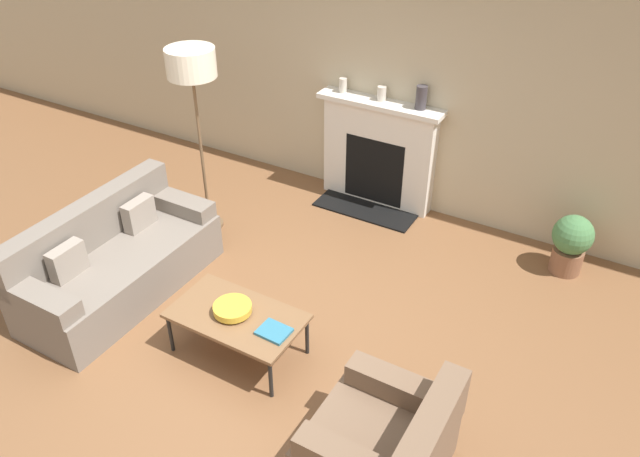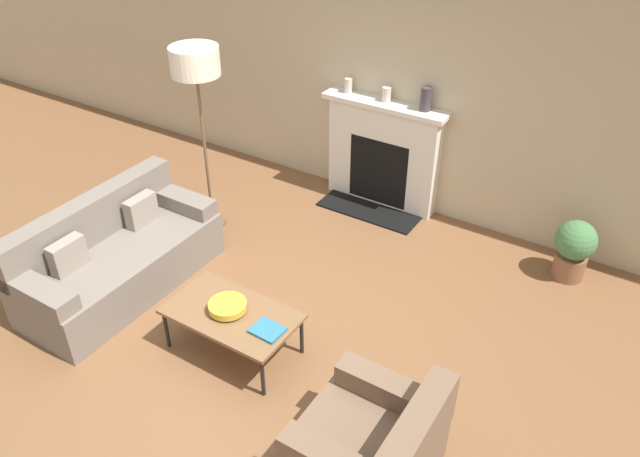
{
  "view_description": "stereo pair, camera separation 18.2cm",
  "coord_description": "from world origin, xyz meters",
  "px_view_note": "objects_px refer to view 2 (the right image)",
  "views": [
    {
      "loc": [
        2.39,
        -2.95,
        3.7
      ],
      "look_at": [
        -0.02,
        1.22,
        0.45
      ],
      "focal_mm": 35.0,
      "sensor_mm": 36.0,
      "label": 1
    },
    {
      "loc": [
        2.55,
        -2.86,
        3.7
      ],
      "look_at": [
        -0.02,
        1.22,
        0.45
      ],
      "focal_mm": 35.0,
      "sensor_mm": 36.0,
      "label": 2
    }
  ],
  "objects_px": {
    "bowl": "(228,306)",
    "potted_plant": "(574,248)",
    "book": "(267,330)",
    "floor_lamp": "(196,71)",
    "coffee_table": "(232,315)",
    "mantel_vase_center_left": "(386,94)",
    "fireplace": "(382,155)",
    "mantel_vase_center_right": "(426,99)",
    "mantel_vase_left": "(348,86)",
    "couch": "(117,257)",
    "armchair_near": "(370,448)"
  },
  "relations": [
    {
      "from": "coffee_table",
      "to": "mantel_vase_center_right",
      "type": "xyz_separation_m",
      "value": [
        0.35,
        2.73,
        0.95
      ]
    },
    {
      "from": "bowl",
      "to": "floor_lamp",
      "type": "height_order",
      "value": "floor_lamp"
    },
    {
      "from": "fireplace",
      "to": "mantel_vase_center_right",
      "type": "height_order",
      "value": "mantel_vase_center_right"
    },
    {
      "from": "coffee_table",
      "to": "potted_plant",
      "type": "distance_m",
      "value": 3.21
    },
    {
      "from": "bowl",
      "to": "floor_lamp",
      "type": "distance_m",
      "value": 2.29
    },
    {
      "from": "floor_lamp",
      "to": "mantel_vase_left",
      "type": "xyz_separation_m",
      "value": [
        0.86,
        1.37,
        -0.41
      ]
    },
    {
      "from": "bowl",
      "to": "mantel_vase_left",
      "type": "xyz_separation_m",
      "value": [
        -0.5,
        2.73,
        0.83
      ]
    },
    {
      "from": "fireplace",
      "to": "book",
      "type": "bearing_deg",
      "value": -80.69
    },
    {
      "from": "couch",
      "to": "mantel_vase_center_right",
      "type": "bearing_deg",
      "value": -33.98
    },
    {
      "from": "mantel_vase_left",
      "to": "mantel_vase_center_right",
      "type": "bearing_deg",
      "value": 0.0
    },
    {
      "from": "couch",
      "to": "bowl",
      "type": "xyz_separation_m",
      "value": [
        1.39,
        -0.1,
        0.13
      ]
    },
    {
      "from": "book",
      "to": "mantel_vase_center_right",
      "type": "height_order",
      "value": "mantel_vase_center_right"
    },
    {
      "from": "couch",
      "to": "coffee_table",
      "type": "height_order",
      "value": "couch"
    },
    {
      "from": "fireplace",
      "to": "potted_plant",
      "type": "height_order",
      "value": "fireplace"
    },
    {
      "from": "coffee_table",
      "to": "potted_plant",
      "type": "relative_size",
      "value": 1.75
    },
    {
      "from": "mantel_vase_left",
      "to": "mantel_vase_center_left",
      "type": "relative_size",
      "value": 1.03
    },
    {
      "from": "couch",
      "to": "book",
      "type": "bearing_deg",
      "value": -93.91
    },
    {
      "from": "armchair_near",
      "to": "fireplace",
      "type": "bearing_deg",
      "value": -153.56
    },
    {
      "from": "couch",
      "to": "mantel_vase_left",
      "type": "relative_size",
      "value": 12.09
    },
    {
      "from": "bowl",
      "to": "potted_plant",
      "type": "height_order",
      "value": "potted_plant"
    },
    {
      "from": "mantel_vase_center_right",
      "to": "mantel_vase_center_left",
      "type": "bearing_deg",
      "value": 180.0
    },
    {
      "from": "potted_plant",
      "to": "book",
      "type": "bearing_deg",
      "value": -124.51
    },
    {
      "from": "mantel_vase_center_left",
      "to": "fireplace",
      "type": "bearing_deg",
      "value": -75.24
    },
    {
      "from": "fireplace",
      "to": "mantel_vase_center_right",
      "type": "relative_size",
      "value": 5.7
    },
    {
      "from": "armchair_near",
      "to": "book",
      "type": "relative_size",
      "value": 3.57
    },
    {
      "from": "book",
      "to": "mantel_vase_center_right",
      "type": "distance_m",
      "value": 2.9
    },
    {
      "from": "floor_lamp",
      "to": "coffee_table",
      "type": "bearing_deg",
      "value": -44.42
    },
    {
      "from": "fireplace",
      "to": "mantel_vase_left",
      "type": "bearing_deg",
      "value": 178.24
    },
    {
      "from": "floor_lamp",
      "to": "fireplace",
      "type": "bearing_deg",
      "value": 45.85
    },
    {
      "from": "mantel_vase_center_right",
      "to": "potted_plant",
      "type": "relative_size",
      "value": 0.4
    },
    {
      "from": "fireplace",
      "to": "armchair_near",
      "type": "relative_size",
      "value": 1.58
    },
    {
      "from": "fireplace",
      "to": "mantel_vase_left",
      "type": "relative_size",
      "value": 8.86
    },
    {
      "from": "coffee_table",
      "to": "mantel_vase_center_left",
      "type": "height_order",
      "value": "mantel_vase_center_left"
    },
    {
      "from": "potted_plant",
      "to": "armchair_near",
      "type": "bearing_deg",
      "value": -101.16
    },
    {
      "from": "mantel_vase_center_left",
      "to": "mantel_vase_left",
      "type": "bearing_deg",
      "value": 180.0
    },
    {
      "from": "fireplace",
      "to": "bowl",
      "type": "xyz_separation_m",
      "value": [
        0.04,
        -2.71,
        -0.14
      ]
    },
    {
      "from": "armchair_near",
      "to": "mantel_vase_left",
      "type": "distance_m",
      "value": 3.9
    },
    {
      "from": "bowl",
      "to": "potted_plant",
      "type": "xyz_separation_m",
      "value": [
        2.1,
        2.45,
        -0.11
      ]
    },
    {
      "from": "mantel_vase_center_left",
      "to": "potted_plant",
      "type": "bearing_deg",
      "value": -7.45
    },
    {
      "from": "couch",
      "to": "floor_lamp",
      "type": "distance_m",
      "value": 1.87
    },
    {
      "from": "book",
      "to": "floor_lamp",
      "type": "xyz_separation_m",
      "value": [
        -1.76,
        1.39,
        1.27
      ]
    },
    {
      "from": "armchair_near",
      "to": "floor_lamp",
      "type": "bearing_deg",
      "value": -122.2
    },
    {
      "from": "couch",
      "to": "mantel_vase_center_right",
      "type": "distance_m",
      "value": 3.33
    },
    {
      "from": "bowl",
      "to": "mantel_vase_center_right",
      "type": "relative_size",
      "value": 1.27
    },
    {
      "from": "mantel_vase_center_right",
      "to": "potted_plant",
      "type": "xyz_separation_m",
      "value": [
        1.72,
        -0.28,
        -0.98
      ]
    },
    {
      "from": "fireplace",
      "to": "mantel_vase_center_right",
      "type": "distance_m",
      "value": 0.85
    },
    {
      "from": "floor_lamp",
      "to": "mantel_vase_center_left",
      "type": "relative_size",
      "value": 12.73
    },
    {
      "from": "coffee_table",
      "to": "book",
      "type": "xyz_separation_m",
      "value": [
        0.37,
        -0.02,
        0.04
      ]
    },
    {
      "from": "fireplace",
      "to": "mantel_vase_center_right",
      "type": "xyz_separation_m",
      "value": [
        0.43,
        0.01,
        0.73
      ]
    },
    {
      "from": "fireplace",
      "to": "armchair_near",
      "type": "xyz_separation_m",
      "value": [
        1.58,
        -3.17,
        -0.29
      ]
    }
  ]
}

